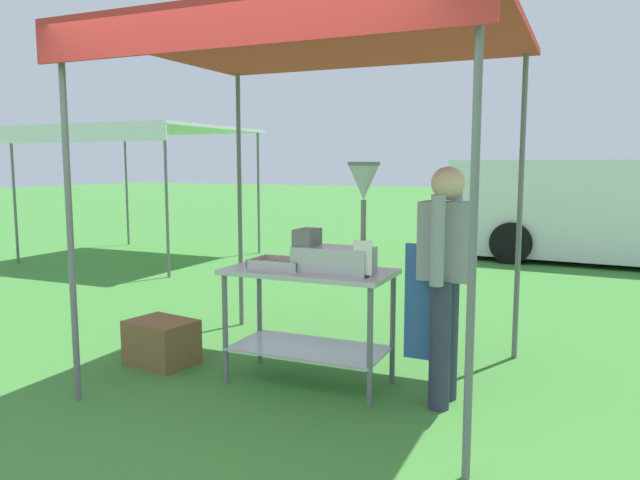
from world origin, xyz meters
The scene contains 10 objects.
ground_plane centered at (0.00, 6.00, 0.00)m, with size 70.00×70.00×0.00m, color #3D7F33.
stall_canopy centered at (0.08, 1.46, 2.45)m, with size 2.87×2.39×2.54m.
donut_cart centered at (0.08, 1.36, 0.63)m, with size 1.23×0.61×0.86m.
donut_tray centered at (-0.13, 1.31, 0.88)m, with size 0.41×0.30×0.07m.
donut_fryer centered at (0.33, 1.33, 1.11)m, with size 0.61×0.28×0.78m.
menu_sign centered at (0.54, 1.22, 0.97)m, with size 0.13×0.05×0.25m.
vendor centered at (1.07, 1.37, 0.90)m, with size 0.46×0.53×1.61m.
supply_crate centered at (-1.21, 1.28, 0.18)m, with size 0.58×0.48×0.36m.
van_white centered at (2.63, 8.55, 0.88)m, with size 5.83×2.40×1.69m.
neighbour_tent centered at (-5.10, 5.71, 2.16)m, with size 3.24×2.84×2.23m.
Camera 1 is at (1.93, -2.65, 1.63)m, focal length 34.39 mm.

